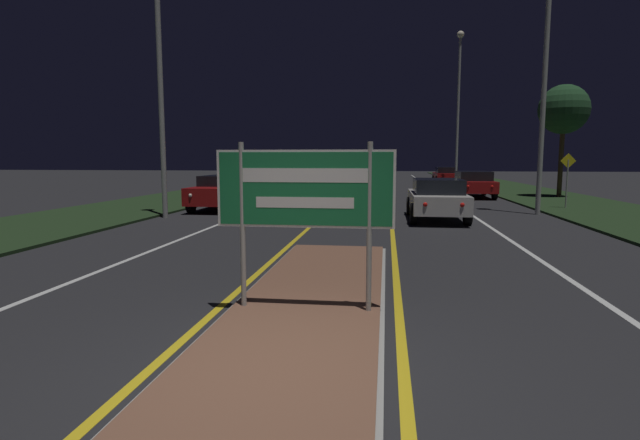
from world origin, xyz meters
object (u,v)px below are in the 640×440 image
(warning_sign, at_px, (567,175))
(car_receding_2, at_px, (446,175))
(streetlight_right_near, at_px, (549,6))
(car_approaching_1, at_px, (325,179))
(highway_sign, at_px, (305,194))
(streetlight_left_near, at_px, (158,14))
(streetlight_right_far, at_px, (459,92))
(car_receding_0, at_px, (437,198))
(car_receding_1, at_px, (472,183))
(car_approaching_0, at_px, (223,192))

(warning_sign, bearing_deg, car_receding_2, 97.54)
(streetlight_right_near, bearing_deg, car_approaching_1, 126.85)
(highway_sign, bearing_deg, streetlight_left_near, 123.07)
(car_approaching_1, bearing_deg, streetlight_left_near, -103.67)
(streetlight_right_far, bearing_deg, streetlight_right_near, -88.30)
(car_receding_0, relative_size, car_receding_1, 0.92)
(streetlight_right_near, bearing_deg, warning_sign, 50.07)
(highway_sign, xyz_separation_m, car_receding_0, (2.75, 10.86, -0.86))
(car_approaching_1, bearing_deg, car_approaching_0, -101.92)
(car_receding_1, bearing_deg, streetlight_right_far, 87.37)
(highway_sign, xyz_separation_m, warning_sign, (8.30, 15.00, -0.20))
(car_receding_1, height_order, car_approaching_1, car_approaching_1)
(car_approaching_0, distance_m, warning_sign, 13.96)
(streetlight_right_far, bearing_deg, car_approaching_1, -147.97)
(streetlight_left_near, height_order, car_receding_2, streetlight_left_near)
(car_receding_2, bearing_deg, streetlight_left_near, -117.14)
(car_receding_0, height_order, car_approaching_1, car_approaching_1)
(streetlight_right_near, distance_m, streetlight_right_far, 18.35)
(car_receding_0, distance_m, car_approaching_0, 8.60)
(car_receding_2, relative_size, car_approaching_1, 1.03)
(streetlight_left_near, height_order, car_receding_1, streetlight_left_near)
(streetlight_left_near, bearing_deg, car_approaching_0, 69.30)
(streetlight_right_near, xyz_separation_m, car_approaching_0, (-12.18, 0.17, -6.72))
(highway_sign, distance_m, car_approaching_0, 14.33)
(streetlight_right_far, bearing_deg, car_receding_2, 97.07)
(streetlight_left_near, distance_m, car_receding_0, 11.26)
(streetlight_left_near, xyz_separation_m, car_receding_0, (9.40, 0.65, -6.16))
(car_receding_0, xyz_separation_m, car_approaching_0, (-8.27, 2.34, -0.01))
(streetlight_right_far, distance_m, car_receding_0, 21.65)
(streetlight_left_near, height_order, car_approaching_1, streetlight_left_near)
(car_approaching_0, xyz_separation_m, warning_sign, (13.83, 1.80, 0.67))
(car_receding_1, bearing_deg, car_receding_0, -105.42)
(car_receding_0, bearing_deg, car_receding_2, 82.77)
(streetlight_left_near, xyz_separation_m, car_receding_2, (12.39, 24.17, -6.14))
(car_approaching_0, bearing_deg, streetlight_right_near, -0.78)
(streetlight_right_far, height_order, car_approaching_0, streetlight_right_far)
(streetlight_right_near, height_order, warning_sign, streetlight_right_near)
(car_receding_1, height_order, car_approaching_0, car_receding_1)
(highway_sign, xyz_separation_m, car_approaching_1, (-2.87, 25.74, -0.82))
(car_receding_0, relative_size, car_receding_2, 1.01)
(streetlight_right_near, height_order, car_approaching_1, streetlight_right_near)
(highway_sign, xyz_separation_m, car_receding_1, (5.65, 21.37, -0.86))
(streetlight_right_far, bearing_deg, car_receding_1, -92.63)
(car_receding_0, bearing_deg, streetlight_right_near, 29.09)
(highway_sign, relative_size, streetlight_right_near, 0.21)
(car_approaching_0, height_order, car_approaching_1, car_approaching_1)
(car_receding_2, distance_m, warning_sign, 19.56)
(car_receding_2, bearing_deg, car_approaching_0, -117.99)
(streetlight_right_far, relative_size, car_receding_0, 2.57)
(streetlight_right_far, xyz_separation_m, car_approaching_1, (-8.98, -5.62, -6.06))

